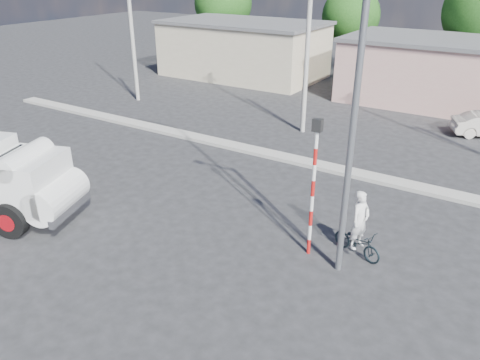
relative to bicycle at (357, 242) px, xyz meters
The scene contains 8 objects.
ground_plane 5.02m from the bicycle, 153.87° to the right, with size 120.00×120.00×0.00m, color #252527.
median 7.34m from the bicycle, 127.76° to the left, with size 40.00×0.80×0.16m, color #99968E.
bicycle is the anchor object (origin of this frame).
cyclist 0.49m from the bicycle, ahead, with size 0.68×0.45×1.87m, color white.
traffic_pole 2.60m from the bicycle, 151.44° to the right, with size 0.28×0.18×4.36m.
streetlight 4.64m from the bicycle, 109.37° to the right, with size 2.34×0.22×9.00m.
building_row 20.16m from the bicycle, 99.72° to the left, with size 37.80×7.30×4.44m.
utility_poles 10.52m from the bicycle, 97.22° to the left, with size 35.40×0.24×8.00m.
Camera 1 is at (7.99, -10.04, 8.22)m, focal length 35.00 mm.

